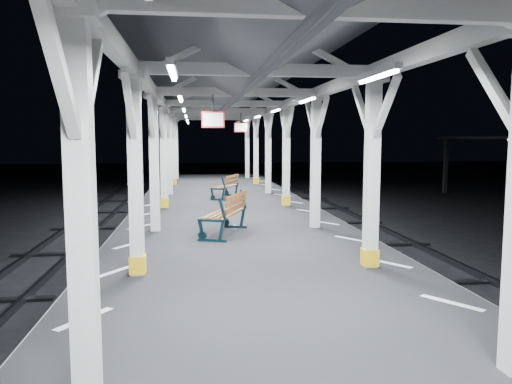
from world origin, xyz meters
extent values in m
plane|color=black|center=(0.00, 0.00, 0.00)|extent=(120.00, 120.00, 0.00)
cube|color=black|center=(0.00, 0.00, 0.50)|extent=(6.00, 50.00, 1.00)
cube|color=silver|center=(-2.45, 0.00, 1.00)|extent=(1.00, 48.00, 0.01)
cube|color=silver|center=(2.45, 0.00, 1.00)|extent=(1.00, 48.00, 0.01)
cube|color=silver|center=(-2.00, -2.00, 2.60)|extent=(0.22, 0.22, 3.20)
cube|color=silver|center=(-2.00, -2.00, 4.26)|extent=(0.40, 0.40, 0.12)
cube|color=silver|center=(-2.00, -1.45, 3.75)|extent=(0.10, 0.99, 0.99)
cube|color=silver|center=(-2.00, -2.55, 3.75)|extent=(0.10, 0.99, 0.99)
cube|color=silver|center=(-2.00, 2.00, 2.60)|extent=(0.22, 0.22, 3.20)
cube|color=silver|center=(-2.00, 2.00, 4.26)|extent=(0.40, 0.40, 0.12)
cube|color=yellow|center=(-2.00, 2.00, 1.18)|extent=(0.26, 0.26, 0.30)
cube|color=silver|center=(-2.00, 2.55, 3.75)|extent=(0.10, 0.99, 0.99)
cube|color=silver|center=(-2.00, 1.45, 3.75)|extent=(0.10, 0.99, 0.99)
cube|color=silver|center=(-2.00, 6.00, 2.60)|extent=(0.22, 0.22, 3.20)
cube|color=silver|center=(-2.00, 6.00, 4.26)|extent=(0.40, 0.40, 0.12)
cube|color=silver|center=(-2.00, 6.55, 3.75)|extent=(0.10, 0.99, 0.99)
cube|color=silver|center=(-2.00, 5.45, 3.75)|extent=(0.10, 0.99, 0.99)
cube|color=silver|center=(-2.00, 10.00, 2.60)|extent=(0.22, 0.22, 3.20)
cube|color=silver|center=(-2.00, 10.00, 4.26)|extent=(0.40, 0.40, 0.12)
cube|color=yellow|center=(-2.00, 10.00, 1.18)|extent=(0.26, 0.26, 0.30)
cube|color=silver|center=(-2.00, 10.55, 3.75)|extent=(0.10, 0.99, 0.99)
cube|color=silver|center=(-2.00, 9.45, 3.75)|extent=(0.10, 0.99, 0.99)
cube|color=silver|center=(-2.00, 14.00, 2.60)|extent=(0.22, 0.22, 3.20)
cube|color=silver|center=(-2.00, 14.00, 4.26)|extent=(0.40, 0.40, 0.12)
cube|color=silver|center=(-2.00, 14.55, 3.75)|extent=(0.10, 0.99, 0.99)
cube|color=silver|center=(-2.00, 13.45, 3.75)|extent=(0.10, 0.99, 0.99)
cube|color=silver|center=(-2.00, 18.00, 2.60)|extent=(0.22, 0.22, 3.20)
cube|color=silver|center=(-2.00, 18.00, 4.26)|extent=(0.40, 0.40, 0.12)
cube|color=yellow|center=(-2.00, 18.00, 1.18)|extent=(0.26, 0.26, 0.30)
cube|color=silver|center=(-2.00, 18.55, 3.75)|extent=(0.10, 0.99, 0.99)
cube|color=silver|center=(-2.00, 17.45, 3.75)|extent=(0.10, 0.99, 0.99)
cube|color=silver|center=(-2.00, 22.00, 2.60)|extent=(0.22, 0.22, 3.20)
cube|color=silver|center=(-2.00, 22.00, 4.26)|extent=(0.40, 0.40, 0.12)
cube|color=silver|center=(-2.00, 22.55, 3.75)|extent=(0.10, 0.99, 0.99)
cube|color=silver|center=(-2.00, 21.45, 3.75)|extent=(0.10, 0.99, 0.99)
cube|color=silver|center=(2.00, -1.45, 3.75)|extent=(0.10, 0.99, 0.99)
cube|color=silver|center=(2.00, 2.00, 2.60)|extent=(0.22, 0.22, 3.20)
cube|color=silver|center=(2.00, 2.00, 4.26)|extent=(0.40, 0.40, 0.12)
cube|color=yellow|center=(2.00, 2.00, 1.18)|extent=(0.26, 0.26, 0.30)
cube|color=silver|center=(2.00, 2.55, 3.75)|extent=(0.10, 0.99, 0.99)
cube|color=silver|center=(2.00, 1.45, 3.75)|extent=(0.10, 0.99, 0.99)
cube|color=silver|center=(2.00, 6.00, 2.60)|extent=(0.22, 0.22, 3.20)
cube|color=silver|center=(2.00, 6.00, 4.26)|extent=(0.40, 0.40, 0.12)
cube|color=silver|center=(2.00, 6.55, 3.75)|extent=(0.10, 0.99, 0.99)
cube|color=silver|center=(2.00, 5.45, 3.75)|extent=(0.10, 0.99, 0.99)
cube|color=silver|center=(2.00, 10.00, 2.60)|extent=(0.22, 0.22, 3.20)
cube|color=silver|center=(2.00, 10.00, 4.26)|extent=(0.40, 0.40, 0.12)
cube|color=yellow|center=(2.00, 10.00, 1.18)|extent=(0.26, 0.26, 0.30)
cube|color=silver|center=(2.00, 10.55, 3.75)|extent=(0.10, 0.99, 0.99)
cube|color=silver|center=(2.00, 9.45, 3.75)|extent=(0.10, 0.99, 0.99)
cube|color=silver|center=(2.00, 14.00, 2.60)|extent=(0.22, 0.22, 3.20)
cube|color=silver|center=(2.00, 14.00, 4.26)|extent=(0.40, 0.40, 0.12)
cube|color=silver|center=(2.00, 14.55, 3.75)|extent=(0.10, 0.99, 0.99)
cube|color=silver|center=(2.00, 13.45, 3.75)|extent=(0.10, 0.99, 0.99)
cube|color=silver|center=(2.00, 18.00, 2.60)|extent=(0.22, 0.22, 3.20)
cube|color=silver|center=(2.00, 18.00, 4.26)|extent=(0.40, 0.40, 0.12)
cube|color=yellow|center=(2.00, 18.00, 1.18)|extent=(0.26, 0.26, 0.30)
cube|color=silver|center=(2.00, 18.55, 3.75)|extent=(0.10, 0.99, 0.99)
cube|color=silver|center=(2.00, 17.45, 3.75)|extent=(0.10, 0.99, 0.99)
cube|color=silver|center=(2.00, 22.00, 2.60)|extent=(0.22, 0.22, 3.20)
cube|color=silver|center=(2.00, 22.00, 4.26)|extent=(0.40, 0.40, 0.12)
cube|color=silver|center=(2.00, 22.55, 3.75)|extent=(0.10, 0.99, 0.99)
cube|color=silver|center=(2.00, 21.45, 3.75)|extent=(0.10, 0.99, 0.99)
cube|color=silver|center=(-2.00, 0.00, 4.38)|extent=(0.18, 48.00, 0.24)
cube|color=silver|center=(2.00, 0.00, 4.38)|extent=(0.18, 48.00, 0.24)
cube|color=silver|center=(0.00, -2.00, 4.38)|extent=(4.20, 0.14, 0.20)
cube|color=silver|center=(0.00, 2.00, 4.38)|extent=(4.20, 0.14, 0.20)
cube|color=silver|center=(0.00, 6.00, 4.38)|extent=(4.20, 0.14, 0.20)
cube|color=silver|center=(0.00, 10.00, 4.38)|extent=(4.20, 0.14, 0.20)
cube|color=silver|center=(0.00, 14.00, 4.38)|extent=(4.20, 0.14, 0.20)
cube|color=silver|center=(0.00, 18.00, 4.38)|extent=(4.20, 0.14, 0.20)
cube|color=silver|center=(0.00, 22.00, 4.38)|extent=(4.20, 0.14, 0.20)
cube|color=#4E5156|center=(-1.30, 0.00, 4.92)|extent=(2.80, 49.00, 1.45)
cube|color=#4E5156|center=(1.30, 0.00, 4.92)|extent=(2.80, 49.00, 1.45)
cube|color=silver|center=(-1.30, 0.00, 4.10)|extent=(0.10, 1.35, 0.08)
cube|color=white|center=(-1.30, 0.00, 4.05)|extent=(0.05, 1.25, 0.05)
cube|color=silver|center=(-1.30, 4.00, 4.10)|extent=(0.10, 1.35, 0.08)
cube|color=white|center=(-1.30, 4.00, 4.05)|extent=(0.05, 1.25, 0.05)
cube|color=silver|center=(-1.30, 8.00, 4.10)|extent=(0.10, 1.35, 0.08)
cube|color=white|center=(-1.30, 8.00, 4.05)|extent=(0.05, 1.25, 0.05)
cube|color=silver|center=(-1.30, 12.00, 4.10)|extent=(0.10, 1.35, 0.08)
cube|color=white|center=(-1.30, 12.00, 4.05)|extent=(0.05, 1.25, 0.05)
cube|color=silver|center=(-1.30, 16.00, 4.10)|extent=(0.10, 1.35, 0.08)
cube|color=white|center=(-1.30, 16.00, 4.05)|extent=(0.05, 1.25, 0.05)
cube|color=silver|center=(-1.30, 20.00, 4.10)|extent=(0.10, 1.35, 0.08)
cube|color=white|center=(-1.30, 20.00, 4.05)|extent=(0.05, 1.25, 0.05)
cube|color=silver|center=(1.30, 0.00, 4.10)|extent=(0.10, 1.35, 0.08)
cube|color=white|center=(1.30, 0.00, 4.05)|extent=(0.05, 1.25, 0.05)
cube|color=silver|center=(1.30, 4.00, 4.10)|extent=(0.10, 1.35, 0.08)
cube|color=white|center=(1.30, 4.00, 4.05)|extent=(0.05, 1.25, 0.05)
cube|color=silver|center=(1.30, 8.00, 4.10)|extent=(0.10, 1.35, 0.08)
cube|color=white|center=(1.30, 8.00, 4.05)|extent=(0.05, 1.25, 0.05)
cube|color=silver|center=(1.30, 12.00, 4.10)|extent=(0.10, 1.35, 0.08)
cube|color=white|center=(1.30, 12.00, 4.05)|extent=(0.05, 1.25, 0.05)
cube|color=silver|center=(1.30, 16.00, 4.10)|extent=(0.10, 1.35, 0.08)
cube|color=white|center=(1.30, 16.00, 4.05)|extent=(0.05, 1.25, 0.05)
cube|color=silver|center=(1.30, 20.00, 4.10)|extent=(0.10, 1.35, 0.08)
cube|color=white|center=(1.30, 20.00, 4.05)|extent=(0.05, 1.25, 0.05)
cylinder|color=black|center=(-0.62, 4.67, 4.02)|extent=(0.02, 0.02, 0.36)
cube|color=red|center=(-0.62, 4.67, 3.67)|extent=(0.50, 0.03, 0.35)
cube|color=white|center=(-0.62, 4.67, 3.67)|extent=(0.44, 0.04, 0.29)
cylinder|color=black|center=(0.72, 12.28, 4.02)|extent=(0.02, 0.02, 0.36)
cube|color=red|center=(0.72, 12.28, 3.67)|extent=(0.50, 0.03, 0.35)
cube|color=white|center=(0.72, 12.28, 3.67)|extent=(0.44, 0.05, 0.29)
cube|color=black|center=(14.00, 22.00, 1.65)|extent=(0.20, 0.20, 3.30)
sphere|color=silver|center=(14.00, 16.00, 3.22)|extent=(0.20, 0.20, 0.20)
sphere|color=silver|center=(14.00, 22.00, 3.22)|extent=(0.20, 0.20, 0.20)
cube|color=#0E272E|center=(-0.68, 4.50, 1.03)|extent=(0.64, 0.29, 0.07)
cube|color=#0E272E|center=(-0.90, 4.59, 1.25)|extent=(0.18, 0.11, 0.51)
cube|color=#0E272E|center=(-0.47, 4.43, 1.25)|extent=(0.16, 0.11, 0.51)
cube|color=#0E272E|center=(-0.45, 4.42, 1.74)|extent=(0.19, 0.11, 0.48)
cube|color=#0E272E|center=(-0.06, 6.15, 1.03)|extent=(0.64, 0.29, 0.07)
cube|color=#0E272E|center=(-0.29, 6.24, 1.25)|extent=(0.18, 0.11, 0.51)
cube|color=#0E272E|center=(0.15, 6.08, 1.25)|extent=(0.16, 0.11, 0.51)
cube|color=#0E272E|center=(0.17, 6.07, 1.74)|extent=(0.19, 0.11, 0.48)
cube|color=brown|center=(-0.57, 5.41, 1.50)|extent=(0.68, 1.60, 0.04)
cube|color=brown|center=(-0.44, 5.36, 1.50)|extent=(0.68, 1.60, 0.04)
cube|color=brown|center=(-0.31, 5.31, 1.50)|extent=(0.68, 1.60, 0.04)
cube|color=brown|center=(-0.17, 5.26, 1.50)|extent=(0.68, 1.60, 0.04)
cube|color=brown|center=(-0.10, 5.23, 1.65)|extent=(0.64, 1.59, 0.10)
cube|color=brown|center=(-0.08, 5.22, 1.79)|extent=(0.64, 1.59, 0.10)
cube|color=brown|center=(-0.06, 5.21, 1.94)|extent=(0.64, 1.59, 0.10)
cube|color=#0E272E|center=(-0.18, 11.80, 1.03)|extent=(0.57, 0.28, 0.06)
cube|color=#0E272E|center=(-0.38, 11.88, 1.23)|extent=(0.16, 0.10, 0.46)
cube|color=#0E272E|center=(0.00, 11.73, 1.23)|extent=(0.15, 0.10, 0.46)
cube|color=#0E272E|center=(0.02, 11.72, 1.66)|extent=(0.17, 0.11, 0.43)
cube|color=#0E272E|center=(0.42, 13.26, 1.03)|extent=(0.57, 0.28, 0.06)
cube|color=#0E272E|center=(0.22, 13.34, 1.23)|extent=(0.16, 0.10, 0.46)
cube|color=#0E272E|center=(0.61, 13.18, 1.23)|extent=(0.15, 0.10, 0.46)
cube|color=#0E272E|center=(0.62, 13.18, 1.66)|extent=(0.17, 0.11, 0.43)
cube|color=brown|center=(-0.06, 12.61, 1.44)|extent=(0.65, 1.42, 0.03)
cube|color=brown|center=(0.06, 12.56, 1.44)|extent=(0.65, 1.42, 0.03)
cube|color=brown|center=(0.18, 12.51, 1.44)|extent=(0.65, 1.42, 0.03)
cube|color=brown|center=(0.30, 12.46, 1.44)|extent=(0.65, 1.42, 0.03)
cube|color=brown|center=(0.36, 12.43, 1.58)|extent=(0.62, 1.40, 0.09)
cube|color=brown|center=(0.38, 12.42, 1.71)|extent=(0.62, 1.40, 0.09)
cube|color=brown|center=(0.40, 12.42, 1.84)|extent=(0.62, 1.40, 0.09)
camera|label=1|loc=(-1.07, -6.28, 3.26)|focal=35.00mm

